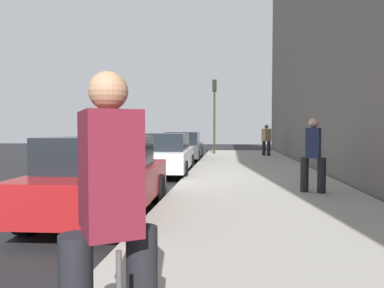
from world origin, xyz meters
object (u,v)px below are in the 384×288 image
(traffic_light_pole, at_px, (214,104))
(parked_car_charcoal, at_px, (184,146))
(parked_car_red, at_px, (103,177))
(pedestrian_tan_coat, at_px, (266,139))
(pedestrian_navy_coat, at_px, (313,153))
(parked_car_white, at_px, (165,154))
(pedestrian_burgundy_coat, at_px, (109,212))

(traffic_light_pole, bearing_deg, parked_car_charcoal, 157.51)
(parked_car_red, xyz_separation_m, parked_car_charcoal, (11.93, 0.02, 0.00))
(pedestrian_tan_coat, height_order, pedestrian_navy_coat, pedestrian_tan_coat)
(parked_car_red, distance_m, traffic_light_pole, 15.74)
(pedestrian_tan_coat, height_order, traffic_light_pole, traffic_light_pole)
(parked_car_red, bearing_deg, pedestrian_navy_coat, -63.30)
(parked_car_red, height_order, parked_car_white, same)
(parked_car_red, relative_size, parked_car_charcoal, 0.90)
(parked_car_white, bearing_deg, traffic_light_pole, -8.66)
(pedestrian_tan_coat, xyz_separation_m, traffic_light_pole, (1.42, 3.03, 2.12))
(parked_car_white, distance_m, parked_car_charcoal, 5.72)
(parked_car_white, height_order, pedestrian_navy_coat, pedestrian_navy_coat)
(parked_car_red, relative_size, pedestrian_navy_coat, 2.37)
(parked_car_red, bearing_deg, parked_car_charcoal, 0.11)
(parked_car_charcoal, bearing_deg, pedestrian_navy_coat, -155.86)
(pedestrian_tan_coat, height_order, pedestrian_burgundy_coat, pedestrian_burgundy_coat)
(pedestrian_navy_coat, relative_size, pedestrian_burgundy_coat, 0.95)
(pedestrian_navy_coat, bearing_deg, parked_car_red, 116.70)
(parked_car_charcoal, relative_size, pedestrian_navy_coat, 2.63)
(pedestrian_burgundy_coat, height_order, traffic_light_pole, traffic_light_pole)
(pedestrian_navy_coat, height_order, pedestrian_burgundy_coat, pedestrian_burgundy_coat)
(pedestrian_burgundy_coat, relative_size, traffic_light_pole, 0.41)
(parked_car_red, xyz_separation_m, traffic_light_pole, (15.48, -1.44, 2.46))
(parked_car_white, bearing_deg, pedestrian_tan_coat, -29.51)
(parked_car_charcoal, bearing_deg, traffic_light_pole, -22.49)
(parked_car_red, height_order, parked_car_charcoal, same)
(parked_car_white, relative_size, pedestrian_burgundy_coat, 2.49)
(parked_car_red, bearing_deg, pedestrian_burgundy_coat, -159.28)
(parked_car_white, distance_m, traffic_light_pole, 9.69)
(parked_car_charcoal, xyz_separation_m, traffic_light_pole, (3.54, -1.47, 2.46))
(pedestrian_tan_coat, xyz_separation_m, pedestrian_navy_coat, (-11.87, 0.12, -0.00))
(parked_car_red, xyz_separation_m, pedestrian_burgundy_coat, (-4.32, -1.63, 0.38))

